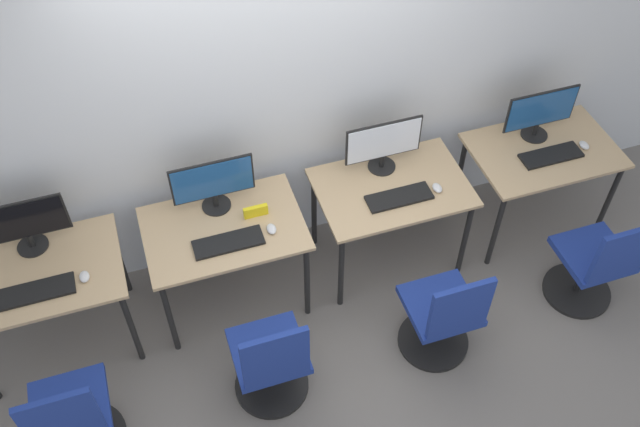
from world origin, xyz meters
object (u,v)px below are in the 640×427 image
Objects in this scene: keyboard_far_left at (37,292)px; mouse_far_right at (584,145)px; mouse_left at (271,229)px; office_chair_left at (271,364)px; office_chair_far_left at (74,421)px; monitor_left at (213,183)px; mouse_right at (437,188)px; mouse_far_left at (84,277)px; keyboard_left at (228,242)px; monitor_far_right at (540,112)px; monitor_right at (383,144)px; office_chair_far_right at (595,266)px; monitor_far_left at (23,224)px; keyboard_right at (399,197)px; office_chair_right at (443,318)px; keyboard_far_right at (551,155)px.

keyboard_far_left is 4.93× the size of mouse_far_right.
mouse_left is 0.10× the size of office_chair_left.
office_chair_far_left is at bearing 179.98° from office_chair_left.
mouse_right is at bearing -12.56° from monitor_left.
keyboard_far_left is 0.28m from mouse_far_left.
monitor_far_right is (2.33, 0.30, 0.20)m from keyboard_left.
keyboard_left is 4.93× the size of mouse_left.
keyboard_far_left is 4.93× the size of mouse_left.
monitor_right reaches higher than mouse_far_right.
office_chair_far_right is at bearing -10.39° from keyboard_far_left.
office_chair_far_left reaches higher than mouse_far_left.
monitor_far_right reaches higher than mouse_right.
keyboard_far_left is 0.49× the size of office_chair_left.
mouse_far_left is (0.28, -0.36, -0.20)m from monitor_far_left.
keyboard_left is at bearing -176.34° from mouse_left.
monitor_far_left is at bearing 171.69° from keyboard_right.
office_chair_far_right is (3.47, 0.03, 0.00)m from office_chair_far_left.
monitor_far_left is at bearing 162.71° from keyboard_left.
monitor_far_left is 0.60× the size of office_chair_right.
monitor_far_left reaches higher than office_chair_right.
keyboard_far_right is (2.27, 0.75, 0.39)m from office_chair_left.
office_chair_far_right is at bearing 2.83° from office_chair_right.
mouse_far_right is (1.44, 0.05, 0.01)m from keyboard_right.
office_chair_far_left is at bearing -179.48° from office_chair_far_right.
keyboard_far_right is (3.50, -0.30, -0.20)m from monitor_far_left.
mouse_far_left and mouse_right have the same top height.
keyboard_left is at bearing 164.43° from office_chair_far_right.
office_chair_left is 10.00× the size of mouse_far_right.
office_chair_far_right is at bearing 0.52° from office_chair_far_left.
monitor_right is 0.38m from keyboard_right.
mouse_far_right is at bearing 70.98° from office_chair_far_right.
keyboard_far_left is (0.00, -0.37, -0.20)m from monitor_far_left.
mouse_left reaches higher than keyboard_far_right.
mouse_far_right is (3.78, -0.29, -0.20)m from monitor_far_left.
monitor_far_left is at bearing 128.35° from mouse_far_left.
monitor_far_left reaches higher than keyboard_right.
monitor_far_left is 2.64m from mouse_right.
monitor_far_left is at bearing 166.65° from mouse_left.
mouse_left is (0.29, 0.02, 0.01)m from keyboard_left.
mouse_right is at bearing -0.02° from mouse_left.
monitor_left is at bearing 20.51° from mouse_far_left.
keyboard_left is 2.33m from keyboard_far_right.
mouse_far_right is at bearing -4.36° from monitor_far_left.
monitor_far_left is 1.21× the size of keyboard_left.
monitor_far_left is 3.79m from mouse_far_right.
mouse_far_left reaches higher than keyboard_far_left.
monitor_far_right is at bearing 17.42° from mouse_right.
office_chair_left is 2.03× the size of keyboard_far_right.
keyboard_far_left and keyboard_left have the same top height.
mouse_far_left is at bearing 160.92° from office_chair_right.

